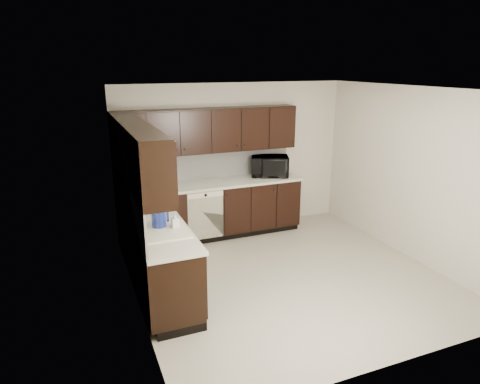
% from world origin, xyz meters
% --- Properties ---
extents(floor, '(4.00, 4.00, 0.00)m').
position_xyz_m(floor, '(0.00, 0.00, 0.00)').
color(floor, '#A09984').
rests_on(floor, ground).
extents(ceiling, '(4.00, 4.00, 0.00)m').
position_xyz_m(ceiling, '(0.00, 0.00, 2.50)').
color(ceiling, white).
rests_on(ceiling, wall_back).
extents(wall_back, '(4.00, 0.02, 2.50)m').
position_xyz_m(wall_back, '(0.00, 2.00, 1.25)').
color(wall_back, '#B8AF9D').
rests_on(wall_back, floor).
extents(wall_left, '(0.02, 4.00, 2.50)m').
position_xyz_m(wall_left, '(-2.00, 0.00, 1.25)').
color(wall_left, '#B8AF9D').
rests_on(wall_left, floor).
extents(wall_right, '(0.02, 4.00, 2.50)m').
position_xyz_m(wall_right, '(2.00, 0.00, 1.25)').
color(wall_right, '#B8AF9D').
rests_on(wall_right, floor).
extents(wall_front, '(4.00, 0.02, 2.50)m').
position_xyz_m(wall_front, '(0.00, -2.00, 1.25)').
color(wall_front, '#B8AF9D').
rests_on(wall_front, floor).
extents(lower_cabinets, '(3.00, 2.80, 0.90)m').
position_xyz_m(lower_cabinets, '(-1.01, 1.11, 0.41)').
color(lower_cabinets, black).
rests_on(lower_cabinets, floor).
extents(countertop, '(3.03, 2.83, 0.04)m').
position_xyz_m(countertop, '(-1.01, 1.11, 0.92)').
color(countertop, beige).
rests_on(countertop, lower_cabinets).
extents(backsplash, '(3.00, 2.80, 0.48)m').
position_xyz_m(backsplash, '(-1.22, 1.32, 1.18)').
color(backsplash, silver).
rests_on(backsplash, countertop).
extents(upper_cabinets, '(3.00, 2.80, 0.70)m').
position_xyz_m(upper_cabinets, '(-1.10, 1.20, 1.77)').
color(upper_cabinets, black).
rests_on(upper_cabinets, wall_back).
extents(dishwasher, '(0.58, 0.04, 0.78)m').
position_xyz_m(dishwasher, '(-0.70, 1.41, 0.55)').
color(dishwasher, beige).
rests_on(dishwasher, lower_cabinets).
extents(sink, '(0.54, 0.82, 0.42)m').
position_xyz_m(sink, '(-1.68, -0.01, 0.88)').
color(sink, beige).
rests_on(sink, countertop).
extents(microwave, '(0.74, 0.63, 0.34)m').
position_xyz_m(microwave, '(0.57, 1.74, 1.11)').
color(microwave, black).
rests_on(microwave, countertop).
extents(soap_bottle_a, '(0.09, 0.09, 0.19)m').
position_xyz_m(soap_bottle_a, '(-1.53, -0.05, 1.03)').
color(soap_bottle_a, gray).
rests_on(soap_bottle_a, countertop).
extents(soap_bottle_b, '(0.12, 0.12, 0.26)m').
position_xyz_m(soap_bottle_b, '(-1.85, 0.40, 1.07)').
color(soap_bottle_b, gray).
rests_on(soap_bottle_b, countertop).
extents(toaster_oven, '(0.40, 0.31, 0.25)m').
position_xyz_m(toaster_oven, '(-1.54, 1.75, 1.06)').
color(toaster_oven, '#BEBDC0').
rests_on(toaster_oven, countertop).
extents(storage_bin, '(0.62, 0.53, 0.21)m').
position_xyz_m(storage_bin, '(-1.68, 1.35, 1.04)').
color(storage_bin, white).
rests_on(storage_bin, countertop).
extents(blue_pitcher, '(0.20, 0.20, 0.25)m').
position_xyz_m(blue_pitcher, '(-1.70, 0.04, 1.07)').
color(blue_pitcher, navy).
rests_on(blue_pitcher, countertop).
extents(teal_tumbler, '(0.11, 0.11, 0.20)m').
position_xyz_m(teal_tumbler, '(-1.53, 0.59, 1.04)').
color(teal_tumbler, '#0C7C8D').
rests_on(teal_tumbler, countertop).
extents(paper_towel_roll, '(0.13, 0.13, 0.27)m').
position_xyz_m(paper_towel_roll, '(-1.57, 1.32, 1.08)').
color(paper_towel_roll, white).
rests_on(paper_towel_roll, countertop).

